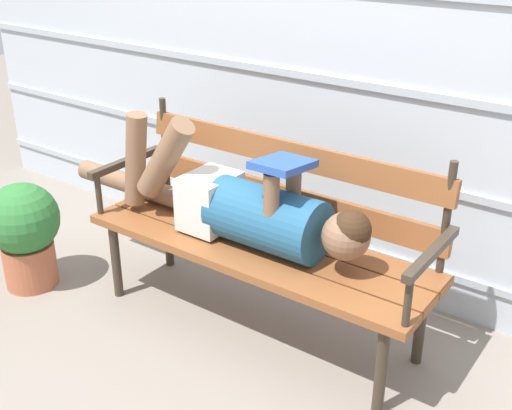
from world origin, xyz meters
TOP-DOWN VIEW (x-y plane):
  - ground_plane at (0.00, 0.00)m, footprint 12.00×12.00m
  - house_siding at (0.00, 0.79)m, footprint 5.02×0.08m
  - park_bench at (-0.00, 0.24)m, footprint 1.57×0.49m
  - reclining_person at (-0.08, 0.17)m, footprint 1.66×0.27m
  - potted_plant at (-1.12, -0.19)m, footprint 0.35×0.35m

SIDE VIEW (x-z plane):
  - ground_plane at x=0.00m, z-range 0.00..0.00m
  - potted_plant at x=-1.12m, z-range 0.03..0.57m
  - park_bench at x=0.00m, z-range 0.03..0.92m
  - reclining_person at x=-0.08m, z-range 0.32..0.83m
  - house_siding at x=0.00m, z-range 0.00..2.42m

